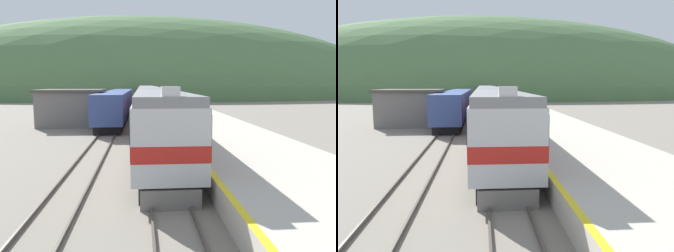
% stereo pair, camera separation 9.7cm
% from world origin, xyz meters
% --- Properties ---
extents(track_main, '(1.52, 180.00, 0.16)m').
position_xyz_m(track_main, '(0.00, 70.00, 0.08)').
color(track_main, '#4C443D').
rests_on(track_main, ground).
extents(track_siding, '(1.52, 180.00, 0.16)m').
position_xyz_m(track_siding, '(-4.09, 70.00, 0.08)').
color(track_siding, '#4C443D').
rests_on(track_siding, ground).
extents(platform, '(7.03, 140.00, 1.02)m').
position_xyz_m(platform, '(5.14, 50.00, 0.50)').
color(platform, '#BCB5A5').
rests_on(platform, ground).
extents(distant_hills, '(182.91, 82.31, 54.21)m').
position_xyz_m(distant_hills, '(0.00, 127.53, 0.00)').
color(distant_hills, '#517547').
rests_on(distant_hills, ground).
extents(station_shed, '(6.93, 6.53, 3.92)m').
position_xyz_m(station_shed, '(-8.59, 45.06, 1.98)').
color(station_shed, slate).
rests_on(station_shed, ground).
extents(express_train_lead_car, '(2.91, 20.77, 4.46)m').
position_xyz_m(express_train_lead_car, '(0.00, 29.81, 2.24)').
color(express_train_lead_car, black).
rests_on(express_train_lead_car, ground).
extents(carriage_second, '(2.90, 22.34, 4.10)m').
position_xyz_m(carriage_second, '(0.00, 52.48, 2.23)').
color(carriage_second, black).
rests_on(carriage_second, ground).
extents(carriage_third, '(2.90, 22.34, 4.10)m').
position_xyz_m(carriage_third, '(0.00, 75.70, 2.23)').
color(carriage_third, black).
rests_on(carriage_third, ground).
extents(carriage_fourth, '(2.90, 22.34, 4.10)m').
position_xyz_m(carriage_fourth, '(0.00, 98.91, 2.23)').
color(carriage_fourth, black).
rests_on(carriage_fourth, ground).
extents(carriage_fifth, '(2.90, 22.34, 4.10)m').
position_xyz_m(carriage_fifth, '(0.00, 122.13, 2.23)').
color(carriage_fifth, black).
rests_on(carriage_fifth, ground).
extents(siding_train, '(2.90, 31.05, 3.58)m').
position_xyz_m(siding_train, '(-4.09, 52.22, 1.85)').
color(siding_train, black).
rests_on(siding_train, ground).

